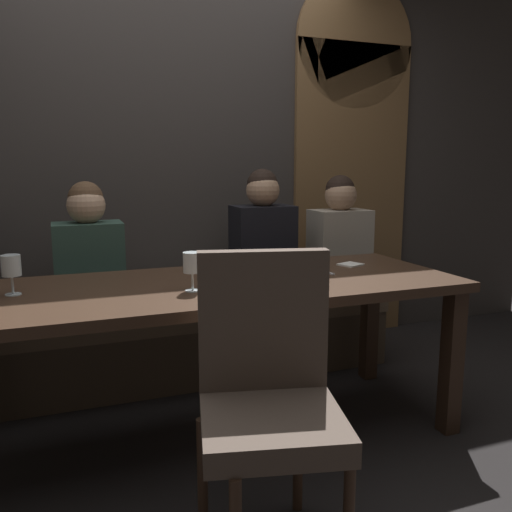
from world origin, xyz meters
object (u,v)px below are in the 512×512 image
Objects in this scene: chair_near_side at (268,383)px; wine_glass_far_left at (11,267)px; dining_table at (218,301)px; fork_on_table at (323,271)px; diner_redhead at (89,253)px; wine_glass_near_left at (192,265)px; dessert_plate at (295,270)px; banquette_bench at (185,342)px; diner_far_end at (339,237)px; diner_bearded at (263,238)px.

chair_near_side is 1.16m from wine_glass_far_left.
wine_glass_far_left is at bearing 175.48° from dining_table.
diner_redhead is at bearing 138.97° from fork_on_table.
chair_near_side is 5.98× the size of wine_glass_near_left.
wine_glass_far_left is 1.26m from dessert_plate.
dessert_plate is 0.14m from fork_on_table.
banquette_bench is 0.92m from dessert_plate.
diner_redhead is (-0.51, 0.71, 0.14)m from dining_table.
dining_table is 0.88× the size of banquette_bench.
dessert_plate is (0.41, -0.63, 0.53)m from banquette_bench.
diner_far_end is (1.02, 0.01, 0.57)m from banquette_bench.
wine_glass_near_left reaches higher than fork_on_table.
diner_redhead reaches higher than dining_table.
diner_far_end reaches higher than chair_near_side.
fork_on_table is at bearing -85.48° from diner_bearded.
fork_on_table is (0.14, -0.03, -0.01)m from dessert_plate.
dessert_plate is at bearing -97.30° from diner_bearded.
chair_near_side is 5.76× the size of fork_on_table.
diner_redhead is 4.42× the size of wine_glass_far_left.
fork_on_table is at bearing 3.95° from dining_table.
chair_near_side is 1.80m from diner_far_end.
wine_glass_near_left is at bearing -139.95° from dining_table.
dining_table is at bearing -145.09° from diner_far_end.
banquette_bench is at bearing 79.81° from wine_glass_near_left.
diner_bearded is (0.54, 1.44, 0.26)m from chair_near_side.
dessert_plate reaches higher than dining_table.
fork_on_table is (1.39, -0.03, -0.11)m from wine_glass_far_left.
wine_glass_far_left is 0.96× the size of fork_on_table.
banquette_bench is 1.46m from chair_near_side.
diner_bearded is at bearing 0.35° from diner_redhead.
banquette_bench is 15.24× the size of wine_glass_near_left.
wine_glass_far_left is (-0.85, -0.63, 0.63)m from banquette_bench.
diner_far_end is at bearing 0.62° from banquette_bench.
wine_glass_far_left reaches higher than banquette_bench.
wine_glass_near_left is (-0.64, -0.84, 0.03)m from diner_bearded.
wine_glass_near_left is (-0.15, -0.82, 0.62)m from banquette_bench.
dining_table reaches higher than banquette_bench.
dining_table is 0.43m from dessert_plate.
dessert_plate is at bearing -56.90° from banquette_bench.
wine_glass_near_left is at bearing -15.35° from wine_glass_far_left.
diner_far_end is (1.02, 0.71, 0.15)m from dining_table.
diner_bearded is 1.49m from wine_glass_far_left.
diner_bearded is at bearing 52.63° from wine_glass_near_left.
fork_on_table is (0.70, 0.16, -0.11)m from wine_glass_near_left.
chair_near_side is at bearing -80.60° from wine_glass_near_left.
wine_glass_far_left is (-1.34, -0.65, 0.03)m from diner_bearded.
wine_glass_near_left reaches higher than banquette_bench.
chair_near_side is at bearing -93.89° from dining_table.
dining_table is 0.82m from banquette_bench.
diner_bearded is 0.68m from fork_on_table.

